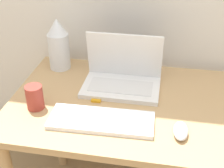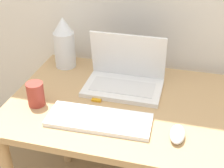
{
  "view_description": "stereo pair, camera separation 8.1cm",
  "coord_description": "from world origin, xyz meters",
  "views": [
    {
      "loc": [
        0.13,
        -0.75,
        1.48
      ],
      "look_at": [
        -0.07,
        0.31,
        0.83
      ],
      "focal_mm": 50.0,
      "sensor_mm": 36.0,
      "label": 1
    },
    {
      "loc": [
        0.21,
        -0.74,
        1.48
      ],
      "look_at": [
        -0.07,
        0.31,
        0.83
      ],
      "focal_mm": 50.0,
      "sensor_mm": 36.0,
      "label": 2
    }
  ],
  "objects": [
    {
      "name": "mouse",
      "position": [
        0.22,
        0.16,
        0.75
      ],
      "size": [
        0.05,
        0.11,
        0.03
      ],
      "color": "silver",
      "rests_on": "desk"
    },
    {
      "name": "mp3_player",
      "position": [
        -0.14,
        0.33,
        0.74
      ],
      "size": [
        0.04,
        0.05,
        0.01
      ],
      "color": "orange",
      "rests_on": "desk"
    },
    {
      "name": "keyboard",
      "position": [
        -0.08,
        0.18,
        0.74
      ],
      "size": [
        0.41,
        0.17,
        0.02
      ],
      "color": "white",
      "rests_on": "desk"
    },
    {
      "name": "vase",
      "position": [
        -0.38,
        0.59,
        0.86
      ],
      "size": [
        0.1,
        0.1,
        0.26
      ],
      "color": "white",
      "rests_on": "desk"
    },
    {
      "name": "mug",
      "position": [
        -0.37,
        0.23,
        0.78
      ],
      "size": [
        0.07,
        0.07,
        0.1
      ],
      "color": "#9E382D",
      "rests_on": "desk"
    },
    {
      "name": "desk",
      "position": [
        0.0,
        0.35,
        0.62
      ],
      "size": [
        1.01,
        0.69,
        0.73
      ],
      "color": "tan",
      "rests_on": "ground_plane"
    },
    {
      "name": "laptop",
      "position": [
        -0.05,
        0.46,
        0.78
      ],
      "size": [
        0.34,
        0.23,
        0.24
      ],
      "color": "white",
      "rests_on": "desk"
    }
  ]
}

